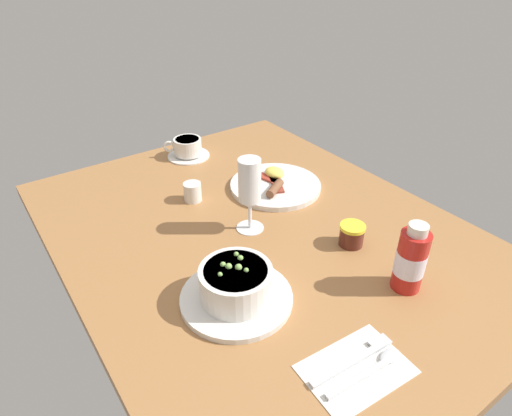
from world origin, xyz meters
The scene contains 9 objects.
ground_plane centered at (0.00, 0.00, -1.50)cm, with size 110.00×84.00×3.00cm, color #9E6B3D.
porridge_bowl centered at (15.82, -16.95, 3.55)cm, with size 21.06×21.06×8.18cm.
cutlery_setting centered at (39.63, -9.48, 0.27)cm, with size 12.71×17.54×0.90cm.
coffee_cup centered at (-44.18, 4.78, 2.75)cm, with size 12.73×12.73×5.78cm.
creamer_jug centered at (-20.69, -6.18, 2.50)cm, with size 4.50×5.38×5.40cm.
wine_glass centered at (-1.98, -1.52, 11.62)cm, with size 6.37×6.37×17.67cm.
jam_jar centered at (15.88, 13.06, 2.54)cm, with size 5.56×5.56×5.01cm.
sauce_bottle_red centered at (31.56, 11.77, 6.53)cm, with size 5.71×5.71×14.49cm.
breakfast_plate centered at (-13.57, 14.74, 0.92)cm, with size 24.18×24.18×3.70cm.
Camera 1 is at (66.63, -48.57, 58.58)cm, focal length 30.72 mm.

